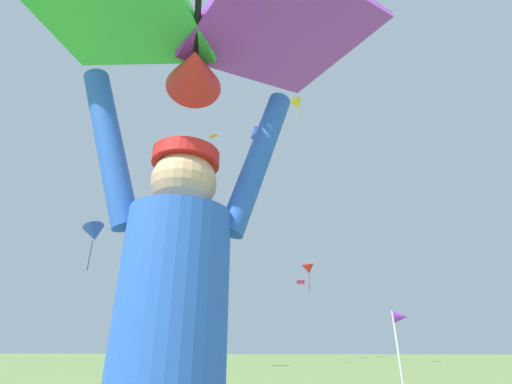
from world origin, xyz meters
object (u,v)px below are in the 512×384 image
at_px(distant_kite_blue_low_left, 94,233).
at_px(distant_kite_magenta_far_center, 301,282).
at_px(distant_kite_blue_overhead_distant, 256,133).
at_px(marker_flag, 400,322).
at_px(kite_flyer_person, 168,357).
at_px(distant_kite_yellow_mid_right, 70,24).
at_px(distant_kite_yellow_high_left, 297,104).
at_px(distant_kite_red_high_right, 308,269).
at_px(distant_kite_orange_low_right, 213,136).
at_px(held_stunt_kite, 197,36).

bearing_deg(distant_kite_blue_low_left, distant_kite_magenta_far_center, 32.15).
relative_size(distant_kite_blue_overhead_distant, distant_kite_magenta_far_center, 2.14).
relative_size(distant_kite_blue_low_left, distant_kite_blue_overhead_distant, 1.67).
bearing_deg(marker_flag, kite_flyer_person, -109.55).
bearing_deg(distant_kite_magenta_far_center, marker_flag, -83.44).
xyz_separation_m(distant_kite_yellow_mid_right, distant_kite_yellow_high_left, (11.31, 7.95, 0.17)).
height_order(kite_flyer_person, distant_kite_blue_overhead_distant, distant_kite_blue_overhead_distant).
height_order(distant_kite_yellow_mid_right, distant_kite_magenta_far_center, distant_kite_yellow_mid_right).
bearing_deg(distant_kite_magenta_far_center, distant_kite_red_high_right, 85.21).
bearing_deg(distant_kite_orange_low_right, kite_flyer_person, -75.58).
distance_m(kite_flyer_person, distant_kite_yellow_high_left, 23.88).
xyz_separation_m(distant_kite_yellow_mid_right, distant_kite_magenta_far_center, (10.97, 11.95, -10.95)).
xyz_separation_m(held_stunt_kite, distant_kite_yellow_mid_right, (-10.39, 10.62, 13.70)).
bearing_deg(distant_kite_blue_overhead_distant, distant_kite_magenta_far_center, -61.73).
height_order(held_stunt_kite, distant_kite_blue_overhead_distant, distant_kite_blue_overhead_distant).
xyz_separation_m(kite_flyer_person, marker_flag, (2.41, 6.79, 0.49)).
height_order(held_stunt_kite, distant_kite_yellow_mid_right, distant_kite_yellow_mid_right).
relative_size(held_stunt_kite, distant_kite_red_high_right, 0.54).
relative_size(distant_kite_orange_low_right, distant_kite_magenta_far_center, 1.13).
bearing_deg(distant_kite_orange_low_right, marker_flag, -61.37).
height_order(distant_kite_magenta_far_center, marker_flag, distant_kite_magenta_far_center).
bearing_deg(distant_kite_yellow_high_left, held_stunt_kite, -92.83).
distance_m(distant_kite_blue_low_left, distant_kite_blue_overhead_distant, 21.12).
xyz_separation_m(distant_kite_yellow_mid_right, distant_kite_orange_low_right, (4.92, 10.62, -0.16)).
bearing_deg(distant_kite_blue_overhead_distant, distant_kite_blue_low_left, -117.59).
height_order(kite_flyer_person, distant_kite_yellow_high_left, distant_kite_yellow_high_left).
xyz_separation_m(kite_flyer_person, distant_kite_blue_overhead_distant, (-3.07, 29.32, 20.07)).
distance_m(distant_kite_yellow_mid_right, distant_kite_blue_overhead_distant, 20.79).
bearing_deg(distant_kite_yellow_high_left, kite_flyer_person, -92.90).
distance_m(kite_flyer_person, distant_kite_orange_low_right, 26.37).
height_order(kite_flyer_person, distant_kite_blue_low_left, distant_kite_blue_low_left).
distance_m(distant_kite_yellow_mid_right, distant_kite_yellow_high_left, 13.82).
bearing_deg(kite_flyer_person, distant_kite_orange_low_right, 104.42).
relative_size(distant_kite_blue_low_left, distant_kite_magenta_far_center, 3.59).
height_order(held_stunt_kite, distant_kite_yellow_high_left, distant_kite_yellow_high_left).
bearing_deg(kite_flyer_person, distant_kite_blue_overhead_distant, 95.97).
relative_size(distant_kite_yellow_mid_right, distant_kite_orange_low_right, 1.07).
height_order(distant_kite_blue_low_left, distant_kite_yellow_mid_right, distant_kite_yellow_mid_right).
distance_m(distant_kite_red_high_right, distant_kite_blue_overhead_distant, 14.49).
bearing_deg(distant_kite_red_high_right, distant_kite_magenta_far_center, -94.79).
height_order(kite_flyer_person, distant_kite_magenta_far_center, distant_kite_magenta_far_center).
height_order(kite_flyer_person, distant_kite_red_high_right, distant_kite_red_high_right).
bearing_deg(distant_kite_orange_low_right, distant_kite_blue_low_left, -130.97).
bearing_deg(distant_kite_red_high_right, distant_kite_blue_low_left, -123.39).
distance_m(kite_flyer_person, distant_kite_yellow_mid_right, 21.00).
xyz_separation_m(kite_flyer_person, held_stunt_kite, (0.02, -0.06, 1.20)).
bearing_deg(distant_kite_yellow_mid_right, distant_kite_yellow_high_left, 35.11).
height_order(kite_flyer_person, marker_flag, kite_flyer_person).
bearing_deg(held_stunt_kite, kite_flyer_person, 107.45).
distance_m(held_stunt_kite, distant_kite_orange_low_right, 25.77).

